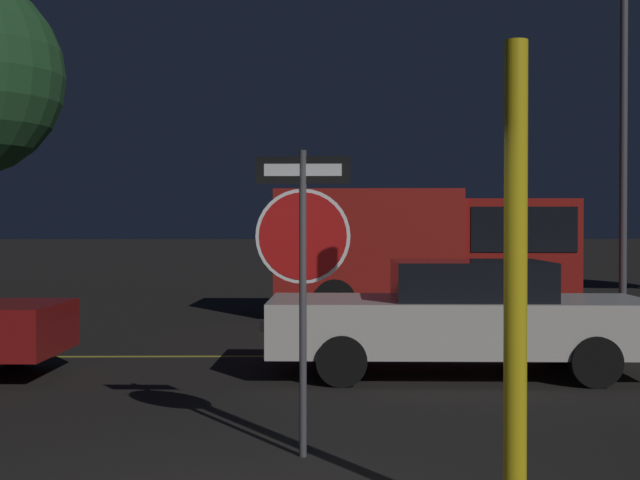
% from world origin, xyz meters
% --- Properties ---
extents(road_center_stripe, '(42.55, 0.12, 0.01)m').
position_xyz_m(road_center_stripe, '(0.00, 7.35, 0.00)').
color(road_center_stripe, gold).
rests_on(road_center_stripe, ground_plane).
extents(stop_sign, '(0.77, 0.06, 2.49)m').
position_xyz_m(stop_sign, '(0.33, 1.75, 1.74)').
color(stop_sign, '#4C4C51').
rests_on(stop_sign, ground_plane).
extents(yellow_pole_right, '(0.14, 0.14, 3.00)m').
position_xyz_m(yellow_pole_right, '(1.63, -0.09, 1.50)').
color(yellow_pole_right, yellow).
rests_on(yellow_pole_right, ground_plane).
extents(passing_car_3, '(4.92, 2.16, 1.44)m').
position_xyz_m(passing_car_3, '(2.31, 5.77, 0.73)').
color(passing_car_3, silver).
rests_on(passing_car_3, ground_plane).
extents(delivery_truck, '(6.16, 2.74, 2.62)m').
position_xyz_m(delivery_truck, '(2.91, 13.03, 1.49)').
color(delivery_truck, maroon).
rests_on(delivery_truck, ground_plane).
extents(street_lamp, '(0.40, 0.40, 7.07)m').
position_xyz_m(street_lamp, '(7.01, 13.14, 4.31)').
color(street_lamp, '#4C4C51').
rests_on(street_lamp, ground_plane).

